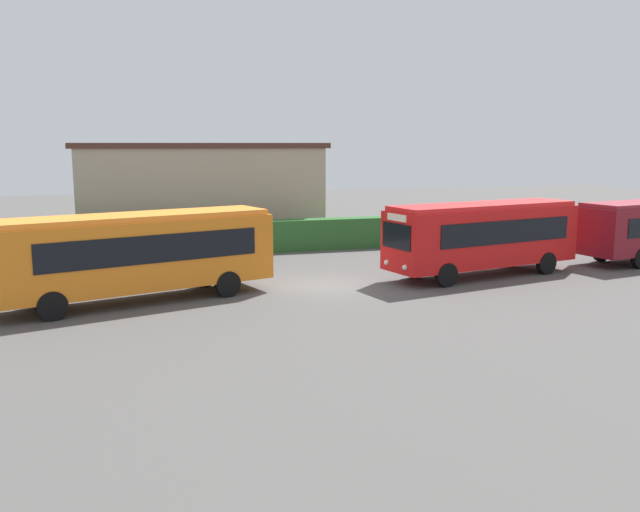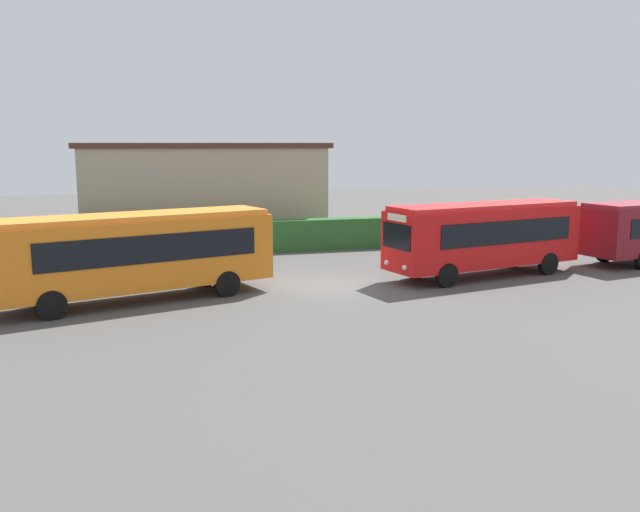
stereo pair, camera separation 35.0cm
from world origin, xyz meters
The scene contains 7 objects.
ground_plane centered at (0.00, 0.00, 0.00)m, with size 110.83×110.83×0.00m, color #514F4C.
bus_orange centered at (-7.67, -0.67, 1.87)m, with size 10.51×5.30×3.26m.
bus_red centered at (7.07, 0.18, 1.85)m, with size 9.47×4.27×3.22m.
person_left centered at (8.57, 2.66, 0.95)m, with size 0.44×0.48×1.79m.
hedge_row centered at (0.00, 9.39, 0.85)m, with size 67.42×1.08×1.69m, color #2B612A.
depot_building centered at (-3.68, 13.87, 2.92)m, with size 14.20×5.60×5.82m.
traffic_cone centered at (-8.88, 6.40, 0.30)m, with size 0.36×0.36×0.60m, color orange.
Camera 2 is at (-7.44, -25.73, 5.79)m, focal length 37.39 mm.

